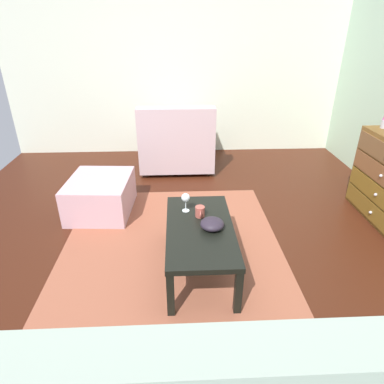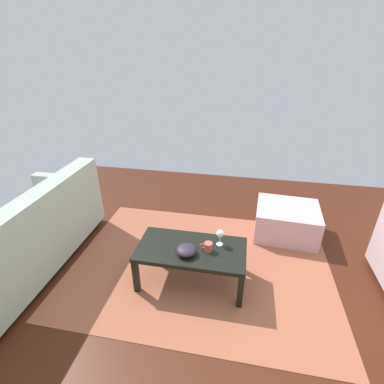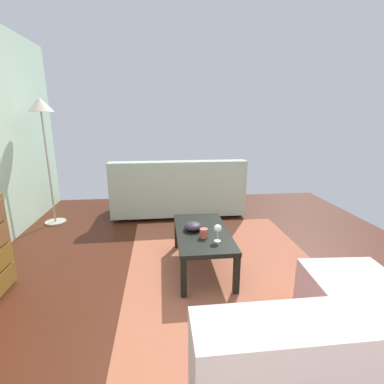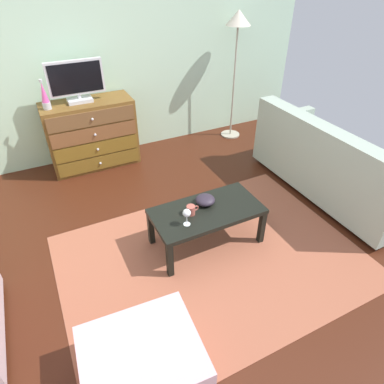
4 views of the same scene
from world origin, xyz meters
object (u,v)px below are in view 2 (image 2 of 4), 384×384
at_px(mug, 208,247).
at_px(ottoman, 286,221).
at_px(couch_large, 21,241).
at_px(wine_glass, 220,234).
at_px(bowl_decorative, 186,250).
at_px(coffee_table, 191,252).

xyz_separation_m(mug, ottoman, (-0.80, -0.96, -0.25)).
bearing_deg(couch_large, wine_glass, -172.99).
xyz_separation_m(bowl_decorative, ottoman, (-0.98, -1.04, -0.25)).
height_order(mug, couch_large, couch_large).
xyz_separation_m(coffee_table, bowl_decorative, (0.03, 0.09, 0.09)).
height_order(coffee_table, couch_large, couch_large).
bearing_deg(ottoman, bowl_decorative, 46.59).
bearing_deg(coffee_table, bowl_decorative, 72.40).
xyz_separation_m(couch_large, ottoman, (-2.62, -1.09, -0.15)).
bearing_deg(couch_large, coffee_table, -175.35).
height_order(wine_glass, ottoman, wine_glass).
bearing_deg(wine_glass, ottoman, -129.78).
distance_m(coffee_table, bowl_decorative, 0.13).
height_order(wine_glass, mug, wine_glass).
distance_m(couch_large, ottoman, 2.84).
height_order(bowl_decorative, ottoman, bowl_decorative).
distance_m(wine_glass, couch_large, 1.93).
xyz_separation_m(wine_glass, mug, (0.09, 0.11, -0.07)).
distance_m(coffee_table, mug, 0.18).
height_order(couch_large, ottoman, couch_large).
relative_size(coffee_table, couch_large, 0.51).
relative_size(bowl_decorative, couch_large, 0.09).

